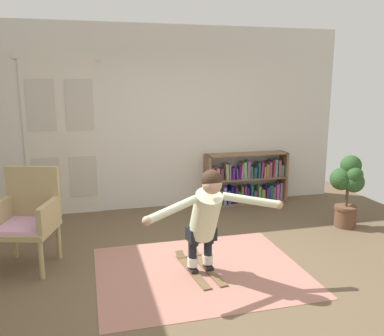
{
  "coord_description": "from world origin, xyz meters",
  "views": [
    {
      "loc": [
        -1.21,
        -3.91,
        2.03
      ],
      "look_at": [
        -0.04,
        0.59,
        1.05
      ],
      "focal_mm": 38.36,
      "sensor_mm": 36.0,
      "label": 1
    }
  ],
  "objects_px": {
    "wicker_chair": "(28,216)",
    "skis_pair": "(199,268)",
    "potted_plant": "(348,186)",
    "person_skier": "(206,214)",
    "bookshelf": "(247,181)"
  },
  "relations": [
    {
      "from": "bookshelf",
      "to": "skis_pair",
      "type": "height_order",
      "value": "bookshelf"
    },
    {
      "from": "bookshelf",
      "to": "person_skier",
      "type": "relative_size",
      "value": 0.96
    },
    {
      "from": "wicker_chair",
      "to": "skis_pair",
      "type": "height_order",
      "value": "wicker_chair"
    },
    {
      "from": "wicker_chair",
      "to": "person_skier",
      "type": "distance_m",
      "value": 1.99
    },
    {
      "from": "bookshelf",
      "to": "person_skier",
      "type": "bearing_deg",
      "value": -120.57
    },
    {
      "from": "wicker_chair",
      "to": "person_skier",
      "type": "height_order",
      "value": "person_skier"
    },
    {
      "from": "potted_plant",
      "to": "person_skier",
      "type": "xyz_separation_m",
      "value": [
        -2.39,
        -1.02,
        0.11
      ]
    },
    {
      "from": "bookshelf",
      "to": "wicker_chair",
      "type": "distance_m",
      "value": 3.68
    },
    {
      "from": "potted_plant",
      "to": "person_skier",
      "type": "bearing_deg",
      "value": -156.92
    },
    {
      "from": "potted_plant",
      "to": "skis_pair",
      "type": "bearing_deg",
      "value": -160.97
    },
    {
      "from": "potted_plant",
      "to": "person_skier",
      "type": "distance_m",
      "value": 2.6
    },
    {
      "from": "wicker_chair",
      "to": "bookshelf",
      "type": "bearing_deg",
      "value": 26.97
    },
    {
      "from": "wicker_chair",
      "to": "person_skier",
      "type": "bearing_deg",
      "value": -23.56
    },
    {
      "from": "bookshelf",
      "to": "skis_pair",
      "type": "bearing_deg",
      "value": -122.96
    },
    {
      "from": "potted_plant",
      "to": "skis_pair",
      "type": "distance_m",
      "value": 2.61
    }
  ]
}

